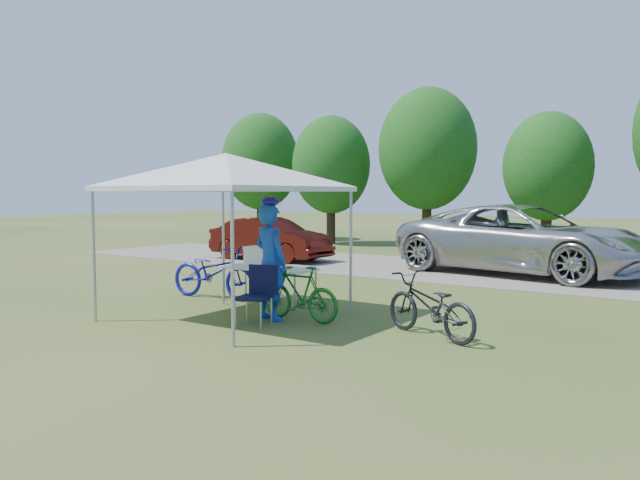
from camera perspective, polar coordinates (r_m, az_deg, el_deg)
The scene contains 14 objects.
ground at distance 10.67m, azimuth -8.43°, elevation -6.94°, with size 100.00×100.00×0.00m, color #2D5119.
gravel_strip at distance 17.32m, azimuth 9.93°, elevation -2.62°, with size 24.00×5.00×0.02m, color gray.
canopy at distance 10.48m, azimuth -8.59°, elevation 7.43°, with size 4.53×4.53×3.00m.
treeline at distance 22.98m, azimuth 15.72°, elevation 7.76°, with size 24.89×4.28×6.30m.
folding_table at distance 11.42m, azimuth -4.72°, elevation -2.71°, with size 1.76×0.73×0.72m.
folding_chair at distance 9.87m, azimuth -5.67°, elevation -4.55°, with size 0.59×0.62×0.94m.
cooler at distance 11.54m, azimuth -5.59°, elevation -1.50°, with size 0.51×0.34×0.37m.
ice_cream_cup at distance 11.07m, azimuth -2.88°, elevation -2.53°, with size 0.09×0.09×0.07m, color gold.
cyclist at distance 10.18m, azimuth -4.56°, elevation -2.03°, with size 0.69×0.45×1.90m, color #1540AC.
bike_blue at distance 12.44m, azimuth -9.70°, elevation -2.92°, with size 0.69×1.99×1.04m, color #13119C.
bike_green at distance 10.14m, azimuth -1.89°, elevation -4.88°, with size 0.43×1.51×0.90m, color #176A1D.
bike_dark at distance 9.11m, azimuth 9.99°, elevation -5.94°, with size 0.61×1.75×0.92m, color black.
minivan at distance 16.69m, azimuth 18.07°, elevation 0.07°, with size 2.94×6.38×1.77m, color #B7B8B3.
sedan at distance 19.34m, azimuth -4.57°, elevation 0.11°, with size 1.38×3.96×1.30m, color #420E0B.
Camera 1 is at (7.15, -7.64, 2.06)m, focal length 35.00 mm.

